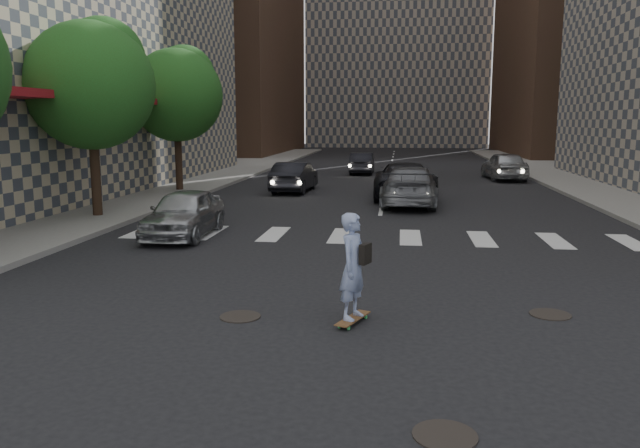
# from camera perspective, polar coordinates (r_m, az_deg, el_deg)

# --- Properties ---
(ground) EXTENTS (160.00, 160.00, 0.00)m
(ground) POSITION_cam_1_polar(r_m,az_deg,el_deg) (9.44, 2.87, -11.20)
(ground) COLOR black
(ground) RESTS_ON ground
(sidewalk_left) EXTENTS (13.00, 80.00, 0.15)m
(sidewalk_left) POSITION_cam_1_polar(r_m,az_deg,el_deg) (32.72, -20.37, 3.17)
(sidewalk_left) COLOR gray
(sidewalk_left) RESTS_ON ground
(tree_b) EXTENTS (4.20, 4.20, 6.60)m
(tree_b) POSITION_cam_1_polar(r_m,az_deg,el_deg) (22.40, -20.02, 12.29)
(tree_b) COLOR #382619
(tree_b) RESTS_ON sidewalk_left
(tree_c) EXTENTS (4.20, 4.20, 6.60)m
(tree_c) POSITION_cam_1_polar(r_m,az_deg,el_deg) (29.75, -12.84, 11.78)
(tree_c) COLOR #382619
(tree_c) RESTS_ON sidewalk_left
(manhole_a) EXTENTS (0.70, 0.70, 0.02)m
(manhole_a) POSITION_cam_1_polar(r_m,az_deg,el_deg) (7.15, 11.35, -18.41)
(manhole_a) COLOR black
(manhole_a) RESTS_ON ground
(manhole_b) EXTENTS (0.70, 0.70, 0.02)m
(manhole_b) POSITION_cam_1_polar(r_m,az_deg,el_deg) (10.87, -7.30, -8.39)
(manhole_b) COLOR black
(manhole_b) RESTS_ON ground
(manhole_c) EXTENTS (0.70, 0.70, 0.02)m
(manhole_c) POSITION_cam_1_polar(r_m,az_deg,el_deg) (11.61, 20.31, -7.76)
(manhole_c) COLOR black
(manhole_c) RESTS_ON ground
(skateboarder) EXTENTS (0.63, 0.95, 1.86)m
(skateboarder) POSITION_cam_1_polar(r_m,az_deg,el_deg) (10.21, 3.10, -3.89)
(skateboarder) COLOR brown
(skateboarder) RESTS_ON ground
(silver_sedan) EXTENTS (1.70, 4.06, 1.37)m
(silver_sedan) POSITION_cam_1_polar(r_m,az_deg,el_deg) (18.41, -12.32, 1.00)
(silver_sedan) COLOR #A8ABAF
(silver_sedan) RESTS_ON ground
(traffic_car_a) EXTENTS (1.69, 4.32, 1.40)m
(traffic_car_a) POSITION_cam_1_polar(r_m,az_deg,el_deg) (29.34, -2.36, 4.33)
(traffic_car_a) COLOR black
(traffic_car_a) RESTS_ON ground
(traffic_car_b) EXTENTS (2.44, 5.44, 1.55)m
(traffic_car_b) POSITION_cam_1_polar(r_m,az_deg,el_deg) (24.84, 8.27, 3.47)
(traffic_car_b) COLOR slate
(traffic_car_b) RESTS_ON ground
(traffic_car_c) EXTENTS (2.66, 5.60, 1.54)m
(traffic_car_c) POSITION_cam_1_polar(r_m,az_deg,el_deg) (27.25, 7.72, 4.00)
(traffic_car_c) COLOR black
(traffic_car_c) RESTS_ON ground
(traffic_car_d) EXTENTS (2.25, 4.81, 1.59)m
(traffic_car_d) POSITION_cam_1_polar(r_m,az_deg,el_deg) (36.78, 16.50, 5.14)
(traffic_car_d) COLOR #AAADB1
(traffic_car_d) RESTS_ON ground
(traffic_car_e) EXTENTS (1.41, 4.00, 1.32)m
(traffic_car_e) POSITION_cam_1_polar(r_m,az_deg,el_deg) (39.37, 3.87, 5.56)
(traffic_car_e) COLOR black
(traffic_car_e) RESTS_ON ground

